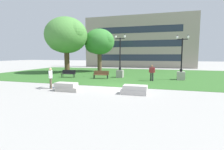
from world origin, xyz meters
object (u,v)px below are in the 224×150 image
Objects in this scene: skateboard at (56,87)px; park_bench_near_left at (101,74)px; person_skateboarder at (51,77)px; lamp_post_right at (120,69)px; person_bystander_near_lawn at (152,72)px; concrete_block_left at (135,90)px; concrete_block_center at (67,87)px; park_bench_near_right at (68,73)px; lamp_post_left at (181,71)px.

park_bench_near_left reaches higher than skateboard.
lamp_post_right reaches higher than person_skateboarder.
lamp_post_right is 4.37m from person_bystander_near_lawn.
park_bench_near_left reaches higher than concrete_block_left.
concrete_block_center is 9.20m from person_bystander_near_lawn.
park_bench_near_right reaches higher than concrete_block_center.
park_bench_near_right is (-4.22, -0.08, 0.00)m from park_bench_near_left.
skateboard is at bearing -139.62° from person_bystander_near_lawn.
person_skateboarder is 1.67× the size of skateboard.
person_skateboarder is 0.33× the size of lamp_post_right.
person_skateboarder is (-1.84, 0.53, 0.66)m from concrete_block_center.
person_skateboarder is 0.93× the size of park_bench_near_left.
person_skateboarder is at bearing -151.08° from skateboard.
lamp_post_left is 3.52m from person_bystander_near_lawn.
person_skateboarder is 1.00× the size of person_bystander_near_lawn.
concrete_block_center is 1.68m from skateboard.
lamp_post_left reaches higher than person_bystander_near_lawn.
park_bench_near_right is 1.06× the size of person_bystander_near_lawn.
person_bystander_near_lawn is at bearing 83.27° from concrete_block_left.
skateboard is 0.56× the size of park_bench_near_left.
person_skateboarder is 0.35× the size of lamp_post_left.
concrete_block_center is at bearing -90.74° from park_bench_near_left.
concrete_block_left is 11.57m from park_bench_near_right.
person_skateboarder is 0.96m from skateboard.
lamp_post_left reaches higher than person_skateboarder.
park_bench_near_left is (1.93, 6.83, -0.43)m from person_skateboarder.
concrete_block_left is 6.64m from skateboard.
person_bystander_near_lawn is (5.91, 7.02, 0.68)m from concrete_block_center.
skateboard is (-1.50, 0.71, -0.22)m from concrete_block_center.
lamp_post_left is at bearing 44.53° from concrete_block_center.
person_skateboarder is at bearing -105.79° from park_bench_near_left.
person_skateboarder is 9.24m from lamp_post_right.
skateboard is at bearing 176.70° from concrete_block_left.
lamp_post_right reaches higher than concrete_block_center.
skateboard is at bearing 28.92° from person_skateboarder.
lamp_post_right is (6.11, 1.67, 0.53)m from park_bench_near_right.
park_bench_near_right is (-9.25, 6.95, 0.23)m from concrete_block_left.
concrete_block_left is 1.00× the size of park_bench_near_right.
park_bench_near_left is at bearing 125.55° from concrete_block_left.
park_bench_near_left is at bearing 76.46° from skateboard.
concrete_block_center is 1.12× the size of person_skateboarder.
concrete_block_left is 0.35× the size of lamp_post_right.
lamp_post_left is at bearing 30.42° from person_bystander_near_lawn.
park_bench_near_left is 1.07× the size of person_bystander_near_lawn.
lamp_post_left reaches higher than skateboard.
lamp_post_left is 0.95× the size of lamp_post_right.
person_skateboarder is 13.58m from lamp_post_left.
lamp_post_left reaches higher than park_bench_near_left.
concrete_block_center is 8.37m from park_bench_near_right.
concrete_block_center reaches higher than skateboard.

